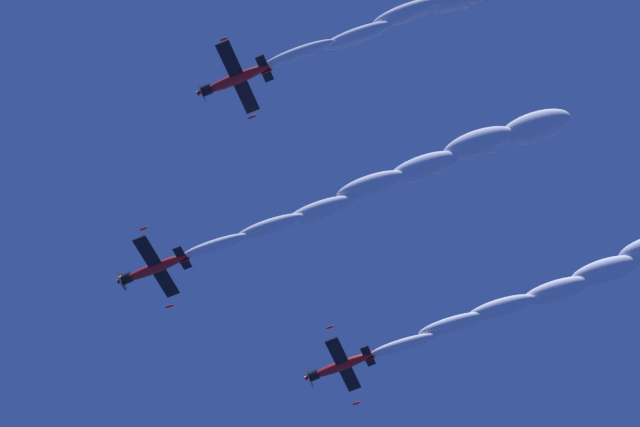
# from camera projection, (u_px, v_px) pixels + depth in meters

# --- Properties ---
(airplane_lead) EXTENTS (6.63, 6.86, 3.38)m
(airplane_lead) POSITION_uv_depth(u_px,v_px,m) (153.00, 269.00, 93.96)
(airplane_lead) COLOR red
(airplane_left_wingman) EXTENTS (6.61, 6.86, 3.51)m
(airplane_left_wingman) POSITION_uv_depth(u_px,v_px,m) (234.00, 80.00, 90.65)
(airplane_left_wingman) COLOR red
(airplane_right_wingman) EXTENTS (6.63, 6.86, 3.41)m
(airplane_right_wingman) POSITION_uv_depth(u_px,v_px,m) (339.00, 366.00, 97.32)
(airplane_right_wingman) COLOR red
(smoke_trail_lead) EXTENTS (25.78, 31.54, 4.45)m
(smoke_trail_lead) POSITION_uv_depth(u_px,v_px,m) (428.00, 166.00, 92.98)
(smoke_trail_lead) COLOR white
(smoke_trail_right_wingman) EXTENTS (25.49, 30.99, 4.29)m
(smoke_trail_right_wingman) POSITION_uv_depth(u_px,v_px,m) (607.00, 269.00, 96.30)
(smoke_trail_right_wingman) COLOR white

